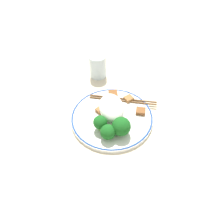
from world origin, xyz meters
TOP-DOWN VIEW (x-y plane):
  - ground_plane at (0.00, 0.00)m, footprint 3.00×3.00m
  - plate at (0.00, 0.00)m, footprint 0.26×0.26m
  - rice_mound at (0.01, -0.00)m, footprint 0.12×0.08m
  - broccoli_back_left at (-0.05, 0.04)m, footprint 0.04×0.04m
  - broccoli_back_center at (-0.08, 0.03)m, footprint 0.05×0.05m
  - broccoli_back_right at (-0.07, -0.01)m, footprint 0.06×0.06m
  - meat_near_front at (0.03, 0.04)m, footprint 0.03×0.03m
  - meat_near_left at (0.10, -0.02)m, footprint 0.04×0.03m
  - meat_near_right at (-0.00, -0.09)m, footprint 0.04×0.04m
  - meat_near_back at (0.06, -0.07)m, footprint 0.03×0.03m
  - meat_on_rice_edge at (-0.02, -0.02)m, footprint 0.02×0.03m
  - chopsticks at (0.07, -0.05)m, footprint 0.09×0.22m
  - drinking_glass at (0.23, 0.01)m, footprint 0.06×0.06m

SIDE VIEW (x-z plane):
  - ground_plane at x=0.00m, z-range 0.00..0.00m
  - plate at x=0.00m, z-range 0.00..0.02m
  - chopsticks at x=0.07m, z-range 0.01..0.02m
  - meat_near_left at x=0.10m, z-range 0.01..0.02m
  - meat_near_back at x=0.06m, z-range 0.01..0.02m
  - meat_near_front at x=0.03m, z-range 0.01..0.03m
  - meat_near_right at x=0.00m, z-range 0.01..0.03m
  - meat_on_rice_edge at x=-0.02m, z-range 0.01..0.03m
  - broccoli_back_center at x=-0.08m, z-range 0.01..0.06m
  - rice_mound at x=0.01m, z-range 0.01..0.07m
  - broccoli_back_left at x=-0.05m, z-range 0.02..0.07m
  - drinking_glass at x=0.23m, z-range 0.00..0.09m
  - broccoli_back_right at x=-0.07m, z-range 0.02..0.08m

